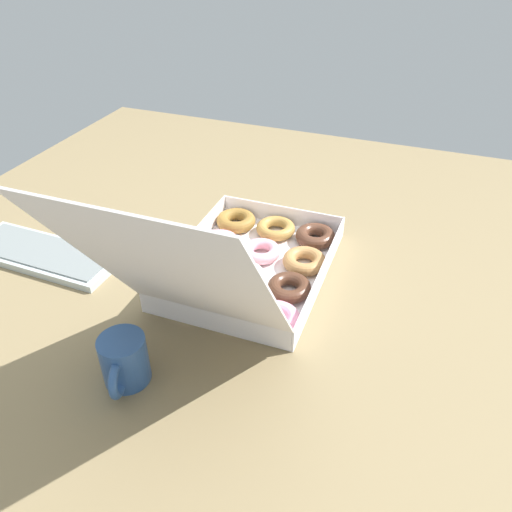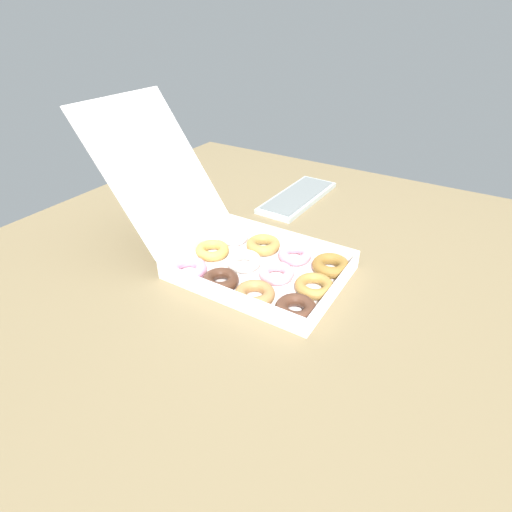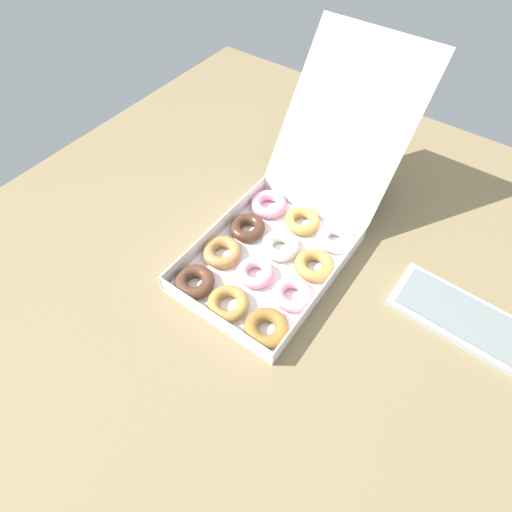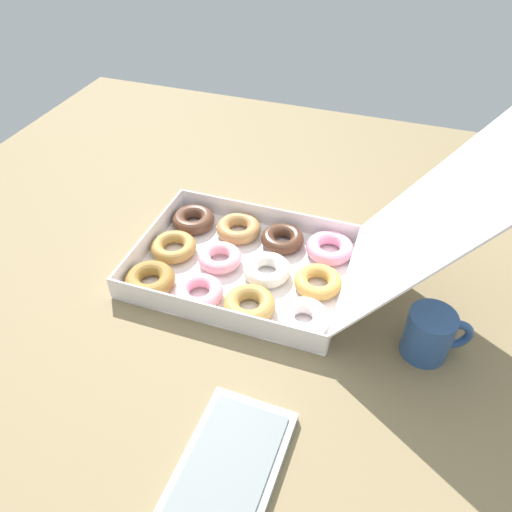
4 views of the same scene
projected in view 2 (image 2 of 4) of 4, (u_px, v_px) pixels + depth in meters
ground_plane at (269, 267)px, 117.69cm from camera, size 180.00×180.00×2.00cm
donut_box at (248, 256)px, 113.03cm from camera, size 35.91×72.66×43.22cm
keyboard at (298, 197)px, 155.62cm from camera, size 40.27×15.73×2.20cm
coffee_mug at (174, 212)px, 135.59cm from camera, size 8.61×12.27×9.74cm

